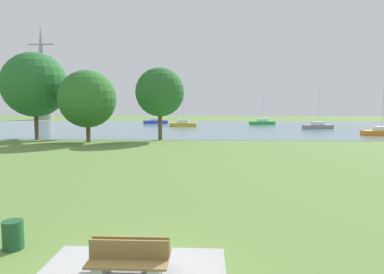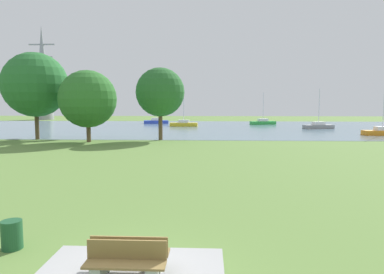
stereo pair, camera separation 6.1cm
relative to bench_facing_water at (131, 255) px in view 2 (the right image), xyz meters
name	(u,v)px [view 2 (the right image)]	position (x,y,z in m)	size (l,w,h in m)	color
ground_plane	(187,150)	(0.00, 21.73, -0.47)	(160.00, 160.00, 0.00)	olive
bench_facing_water	(131,255)	(0.00, 0.00, 0.00)	(1.80, 0.48, 0.89)	#99A78E
bench_facing_inland	(125,266)	(0.00, -0.54, 0.00)	(1.80, 0.48, 0.89)	#99A78E
litter_bin	(12,235)	(-3.62, 1.28, -0.07)	(0.56, 0.56, 0.80)	#1E512D
water_surface	(198,128)	(0.00, 49.73, -0.46)	(140.00, 40.00, 0.02)	slate
sailboat_gray	(318,126)	(19.22, 48.02, -0.01)	(5.03, 2.75, 6.27)	gray
sailboat_green	(263,122)	(12.15, 58.76, -0.02)	(5.03, 2.90, 6.03)	green
sailboat_yellow	(184,124)	(-2.51, 52.77, -0.02)	(4.81, 1.55, 5.55)	yellow
sailboat_blue	(156,121)	(-8.62, 60.89, -0.03)	(5.00, 2.40, 5.14)	blue
sailboat_orange	(382,132)	(23.74, 36.96, 0.00)	(4.90, 1.86, 7.71)	orange
tree_mid_shore	(35,85)	(-17.25, 29.91, 5.58)	(7.07, 7.07, 9.59)	brown
tree_east_near	(88,99)	(-10.68, 27.77, 4.00)	(5.93, 5.93, 7.44)	brown
tree_west_far	(160,92)	(-3.45, 30.01, 4.75)	(5.30, 5.30, 7.89)	brown
electricity_pylon	(43,73)	(-38.68, 76.35, 10.93)	(6.40, 4.40, 22.77)	gray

